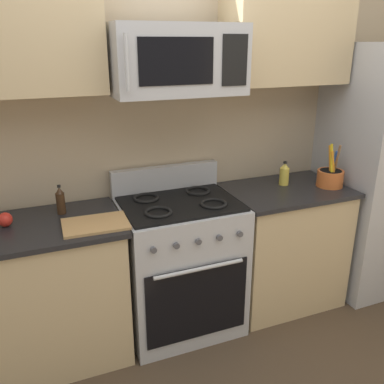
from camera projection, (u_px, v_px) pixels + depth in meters
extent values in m
cube|color=tan|center=(160.00, 133.00, 2.85)|extent=(8.00, 0.10, 2.60)
cube|color=tan|center=(25.00, 300.00, 2.47)|extent=(1.15, 0.57, 0.88)
cube|color=black|center=(14.00, 231.00, 2.31)|extent=(1.19, 0.61, 0.03)
cube|color=#B2B5BA|center=(180.00, 266.00, 2.81)|extent=(0.76, 0.61, 0.91)
cube|color=black|center=(198.00, 303.00, 2.57)|extent=(0.67, 0.01, 0.51)
cylinder|color=#B2B5BA|center=(200.00, 269.00, 2.46)|extent=(0.57, 0.02, 0.02)
cube|color=black|center=(179.00, 203.00, 2.65)|extent=(0.73, 0.55, 0.02)
cube|color=#B2B5BA|center=(165.00, 179.00, 2.86)|extent=(0.76, 0.06, 0.18)
torus|color=black|center=(158.00, 212.00, 2.47)|extent=(0.17, 0.17, 0.02)
torus|color=black|center=(214.00, 204.00, 2.60)|extent=(0.17, 0.17, 0.02)
torus|color=black|center=(146.00, 198.00, 2.69)|extent=(0.17, 0.17, 0.02)
torus|color=black|center=(198.00, 191.00, 2.82)|extent=(0.17, 0.17, 0.02)
cylinder|color=#4C4C51|center=(154.00, 250.00, 2.32)|extent=(0.04, 0.02, 0.04)
cylinder|color=#4C4C51|center=(176.00, 246.00, 2.37)|extent=(0.04, 0.02, 0.04)
cylinder|color=#4C4C51|center=(198.00, 242.00, 2.42)|extent=(0.04, 0.02, 0.04)
cylinder|color=#4C4C51|center=(220.00, 238.00, 2.47)|extent=(0.04, 0.02, 0.04)
cylinder|color=#4C4C51|center=(240.00, 234.00, 2.51)|extent=(0.04, 0.02, 0.04)
cube|color=tan|center=(282.00, 247.00, 3.10)|extent=(0.82, 0.57, 0.88)
cube|color=black|center=(287.00, 190.00, 2.95)|extent=(0.86, 0.61, 0.03)
cube|color=#B2B5BA|center=(383.00, 171.00, 3.22)|extent=(0.84, 0.68, 1.89)
cube|color=#B2B5BA|center=(176.00, 60.00, 2.38)|extent=(0.76, 0.40, 0.39)
cube|color=black|center=(177.00, 61.00, 2.18)|extent=(0.42, 0.01, 0.24)
cube|color=black|center=(235.00, 60.00, 2.30)|extent=(0.15, 0.01, 0.28)
cylinder|color=#B2B5BA|center=(127.00, 63.00, 2.06)|extent=(0.02, 0.02, 0.28)
cube|color=tan|center=(287.00, 27.00, 2.71)|extent=(0.85, 0.34, 0.73)
cylinder|color=#D1662D|center=(330.00, 178.00, 2.97)|extent=(0.19, 0.19, 0.12)
cylinder|color=black|center=(330.00, 177.00, 2.96)|extent=(0.15, 0.15, 0.10)
cylinder|color=orange|center=(330.00, 165.00, 2.93)|extent=(0.02, 0.07, 0.27)
cylinder|color=orange|center=(333.00, 168.00, 2.90)|extent=(0.06, 0.04, 0.25)
cylinder|color=blue|center=(332.00, 167.00, 2.96)|extent=(0.06, 0.06, 0.23)
cylinder|color=yellow|center=(332.00, 165.00, 2.90)|extent=(0.04, 0.04, 0.30)
cylinder|color=olive|center=(336.00, 164.00, 2.93)|extent=(0.04, 0.08, 0.29)
sphere|color=red|center=(5.00, 220.00, 2.32)|extent=(0.08, 0.08, 0.08)
cube|color=tan|center=(96.00, 224.00, 2.35)|extent=(0.37, 0.27, 0.02)
cylinder|color=#382314|center=(61.00, 203.00, 2.49)|extent=(0.05, 0.05, 0.13)
cone|color=#382314|center=(59.00, 190.00, 2.46)|extent=(0.05, 0.05, 0.04)
cylinder|color=black|center=(59.00, 186.00, 2.45)|extent=(0.02, 0.02, 0.01)
cylinder|color=gold|center=(284.00, 176.00, 3.00)|extent=(0.07, 0.07, 0.12)
cone|color=gold|center=(285.00, 166.00, 2.97)|extent=(0.06, 0.06, 0.04)
cylinder|color=black|center=(285.00, 162.00, 2.96)|extent=(0.03, 0.03, 0.01)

